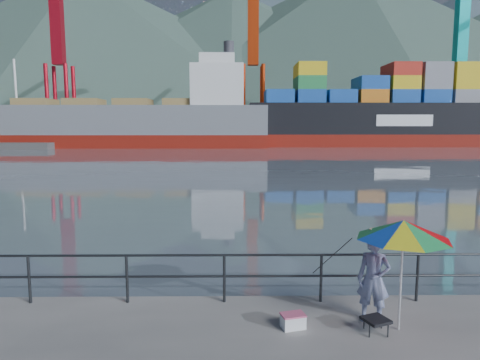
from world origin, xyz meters
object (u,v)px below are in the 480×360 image
Objects in this scene: container_ship at (404,113)px; cooler_bag at (293,322)px; beach_umbrella at (403,230)px; bulk_carrier at (143,122)px; fisherman at (374,279)px.

cooler_bag is at bearing -112.73° from container_ship.
beach_umbrella is 0.04× the size of container_ship.
bulk_carrier is at bearing -175.13° from container_ship.
cooler_bag is at bearing -75.90° from bulk_carrier.
beach_umbrella is at bearing -111.43° from container_ship.
cooler_bag is at bearing 177.49° from beach_umbrella.
beach_umbrella is 78.51m from container_ship.
fisherman is 0.03× the size of bulk_carrier.
cooler_bag is at bearing -145.95° from fisherman.
fisherman is at bearing -74.67° from bulk_carrier.
fisherman is at bearing -111.77° from container_ship.
container_ship is (28.65, 72.98, 4.05)m from beach_umbrella.
bulk_carrier is (-18.80, 68.58, 3.38)m from fisherman.
cooler_bag is (-1.51, -0.25, -0.69)m from fisherman.
fisherman is at bearing -5.26° from cooler_bag.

